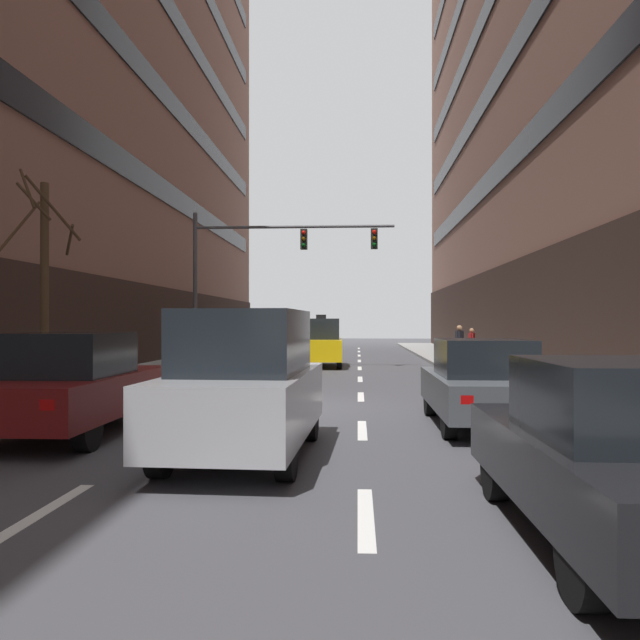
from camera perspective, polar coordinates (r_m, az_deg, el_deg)
ground_plane at (r=14.45m, az=-2.76°, el=-7.79°), size 120.00×120.00×0.00m
sidewalk_left at (r=16.38m, az=-25.57°, el=-6.62°), size 2.99×80.00×0.14m
sidewalk_right at (r=15.14m, az=22.07°, el=-7.16°), size 2.99×80.00×0.14m
lane_stripe_l1_s2 at (r=7.25m, az=-23.44°, el=-15.42°), size 0.16×2.00×0.01m
lane_stripe_l1_s3 at (r=11.83m, az=-12.28°, el=-9.46°), size 0.16×2.00×0.01m
lane_stripe_l1_s4 at (r=16.65m, az=-7.59°, el=-6.76°), size 0.16×2.00×0.01m
lane_stripe_l1_s5 at (r=21.56m, az=-5.04°, el=-5.27°), size 0.16×2.00×0.01m
lane_stripe_l1_s6 at (r=26.50m, az=-3.45°, el=-4.32°), size 0.16×2.00×0.01m
lane_stripe_l1_s7 at (r=31.46m, az=-2.36°, el=-3.67°), size 0.16×2.00×0.01m
lane_stripe_l1_s8 at (r=36.43m, az=-1.57°, el=-3.19°), size 0.16×2.00×0.01m
lane_stripe_l1_s9 at (r=41.41m, az=-0.96°, el=-2.83°), size 0.16×2.00×0.01m
lane_stripe_l1_s10 at (r=46.39m, az=-0.49°, el=-2.55°), size 0.16×2.00×0.01m
lane_stripe_l2_s2 at (r=6.53m, az=4.13°, el=-17.17°), size 0.16×2.00×0.01m
lane_stripe_l2_s3 at (r=11.40m, az=3.81°, el=-9.82°), size 0.16×2.00×0.01m
lane_stripe_l2_s4 at (r=16.35m, az=3.69°, el=-6.89°), size 0.16×2.00×0.01m
lane_stripe_l2_s5 at (r=21.33m, az=3.62°, el=-5.32°), size 0.16×2.00×0.01m
lane_stripe_l2_s6 at (r=26.31m, az=3.58°, el=-4.35°), size 0.16×2.00×0.01m
lane_stripe_l2_s7 at (r=31.30m, az=3.56°, el=-3.69°), size 0.16×2.00×0.01m
lane_stripe_l2_s8 at (r=36.29m, az=3.54°, el=-3.20°), size 0.16×2.00×0.01m
lane_stripe_l2_s9 at (r=41.29m, az=3.52°, el=-2.84°), size 0.16×2.00×0.01m
lane_stripe_l2_s10 at (r=46.28m, az=3.51°, el=-2.55°), size 0.16×2.00×0.01m
car_driving_0 at (r=11.60m, az=-21.38°, el=-5.40°), size 1.97×4.64×1.73m
taxi_driving_1 at (r=35.94m, az=-4.13°, el=-1.50°), size 1.94×4.55×2.38m
car_driving_2 at (r=9.11m, az=-6.71°, el=-5.70°), size 1.95×4.36×2.08m
taxi_driving_3 at (r=27.11m, az=0.10°, el=-2.06°), size 1.91×4.30×2.23m
taxi_driving_4 at (r=27.85m, az=-6.50°, el=-2.49°), size 1.89×4.32×1.78m
car_parked_0 at (r=6.12m, az=25.54°, el=-10.79°), size 1.80×4.25×1.59m
car_parked_1 at (r=12.00m, az=14.33°, el=-5.55°), size 1.80×4.27×1.60m
traffic_signal_0 at (r=26.55m, az=-5.07°, el=5.58°), size 8.39×0.35×6.34m
street_tree_0 at (r=16.77m, az=-23.57°, el=3.51°), size 1.81×1.80×5.49m
pedestrian_0 at (r=25.00m, az=12.41°, el=-2.05°), size 0.36×0.45×1.65m
pedestrian_1 at (r=27.42m, az=13.47°, el=-2.08°), size 0.33×0.49×1.52m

